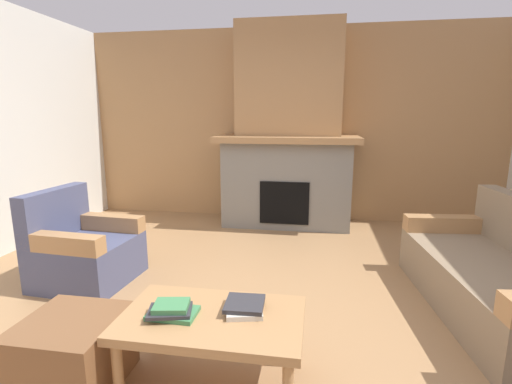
% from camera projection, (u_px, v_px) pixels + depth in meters
% --- Properties ---
extents(ground, '(9.00, 9.00, 0.00)m').
position_uv_depth(ground, '(257.00, 322.00, 2.76)').
color(ground, '#9E754C').
extents(wall_back_wood_panel, '(6.00, 0.12, 2.70)m').
position_uv_depth(wall_back_wood_panel, '(290.00, 126.00, 5.39)').
color(wall_back_wood_panel, '#A87A4C').
rests_on(wall_back_wood_panel, ground).
extents(fireplace, '(1.90, 0.82, 2.70)m').
position_uv_depth(fireplace, '(288.00, 141.00, 5.06)').
color(fireplace, gray).
rests_on(fireplace, ground).
extents(couch, '(1.01, 1.87, 0.85)m').
position_uv_depth(couch, '(502.00, 279.00, 2.82)').
color(couch, '#847056').
rests_on(couch, ground).
extents(armchair, '(0.81, 0.81, 0.85)m').
position_uv_depth(armchair, '(83.00, 250.00, 3.40)').
color(armchair, '#474C6B').
rests_on(armchair, ground).
extents(coffee_table, '(1.00, 0.60, 0.43)m').
position_uv_depth(coffee_table, '(212.00, 324.00, 2.05)').
color(coffee_table, '#A87A4C').
rests_on(coffee_table, ground).
extents(ottoman, '(0.52, 0.52, 0.40)m').
position_uv_depth(ottoman, '(73.00, 352.00, 2.09)').
color(ottoman, brown).
rests_on(ottoman, ground).
extents(book_stack_near_edge, '(0.27, 0.21, 0.07)m').
position_uv_depth(book_stack_near_edge, '(172.00, 310.00, 2.02)').
color(book_stack_near_edge, '#3D7F4C').
rests_on(book_stack_near_edge, coffee_table).
extents(book_stack_center, '(0.24, 0.25, 0.05)m').
position_uv_depth(book_stack_center, '(245.00, 307.00, 2.07)').
color(book_stack_center, beige).
rests_on(book_stack_center, coffee_table).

